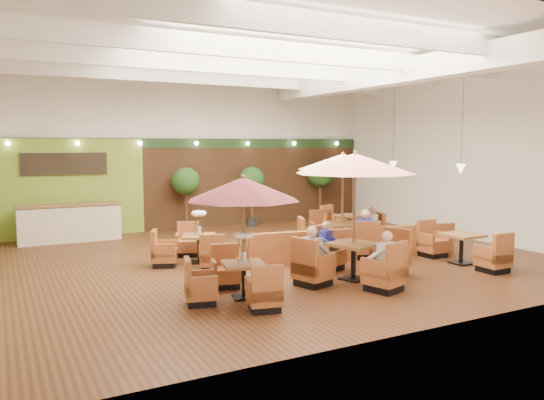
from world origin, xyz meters
TOP-DOWN VIEW (x-y plane):
  - room at (0.25, 1.22)m, footprint 14.04×14.00m
  - service_counter at (-4.40, 5.10)m, footprint 3.00×0.75m
  - booth_divider at (1.90, -1.17)m, footprint 6.02×1.09m
  - table_0 at (-2.20, -2.99)m, footprint 2.37×2.48m
  - table_1 at (0.62, -2.82)m, footprint 2.98×2.98m
  - table_2 at (2.25, -0.05)m, footprint 2.93×2.93m
  - table_3 at (-2.08, 0.41)m, footprint 1.83×2.60m
  - table_4 at (3.98, -2.80)m, footprint 0.88×2.59m
  - table_5 at (3.32, 1.43)m, footprint 1.93×2.75m
  - topiary_0 at (-0.55, 5.30)m, footprint 0.96×0.96m
  - topiary_1 at (1.97, 5.30)m, footprint 0.95×0.95m
  - topiary_2 at (4.96, 5.30)m, footprint 1.01×1.01m
  - diner_0 at (0.62, -3.87)m, footprint 0.44×0.39m
  - diner_1 at (0.62, -1.76)m, footprint 0.40×0.38m
  - diner_2 at (-0.44, -2.82)m, footprint 0.45×0.47m
  - diner_3 at (2.25, -1.08)m, footprint 0.47×0.45m
  - diner_4 at (3.28, -0.05)m, footprint 0.41×0.43m

SIDE VIEW (x-z plane):
  - table_5 at x=3.32m, z-range -0.12..0.85m
  - table_4 at x=3.98m, z-range -0.12..0.86m
  - booth_divider at x=1.90m, z-range 0.00..0.84m
  - table_3 at x=-2.08m, z-range -0.30..1.19m
  - service_counter at x=-4.40m, z-range -0.01..1.17m
  - diner_1 at x=0.62m, z-range 0.37..1.08m
  - diner_4 at x=3.28m, z-range 0.36..1.14m
  - diner_0 at x=0.62m, z-range 0.36..1.16m
  - diner_2 at x=-0.44m, z-range 0.35..1.19m
  - diner_3 at x=2.25m, z-range 0.35..1.20m
  - topiary_1 at x=1.97m, z-range 0.54..2.74m
  - topiary_0 at x=-0.55m, z-range 0.55..2.78m
  - topiary_2 at x=4.96m, z-range 0.58..2.92m
  - table_0 at x=-2.20m, z-range 0.53..2.97m
  - table_2 at x=2.25m, z-range 0.49..3.30m
  - table_1 at x=0.62m, z-range 0.50..3.38m
  - room at x=0.25m, z-range 0.87..6.39m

